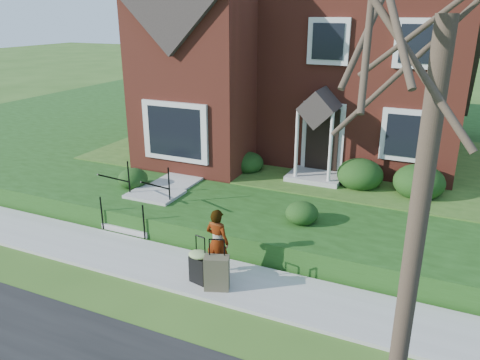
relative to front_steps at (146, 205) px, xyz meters
The scene contains 10 objects.
ground 3.14m from the front_steps, 36.42° to the right, with size 120.00×120.00×0.00m, color #2D5119.
sidewalk 3.14m from the front_steps, 36.42° to the right, with size 60.00×1.60×0.08m, color #9E9B93.
terrace 11.15m from the front_steps, 54.33° to the left, with size 44.00×20.00×0.60m, color #1B3D10.
walkway 3.16m from the front_steps, 90.00° to the left, with size 1.20×6.00×0.06m, color #9E9B93.
main_house 9.41m from the front_steps, 73.56° to the left, with size 10.40×10.20×9.40m.
front_steps is the anchor object (origin of this frame).
foundation_shrubs 4.37m from the front_steps, 44.63° to the left, with size 9.75×4.09×0.97m.
woman 3.48m from the front_steps, 28.82° to the right, with size 0.54×0.35×1.48m, color #999999.
suitcase_black 3.59m from the front_steps, 37.26° to the right, with size 0.50×0.44×1.04m.
suitcase_olive 3.99m from the front_steps, 34.13° to the right, with size 0.57×0.44×1.09m.
Camera 1 is at (4.63, -7.68, 5.42)m, focal length 35.00 mm.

